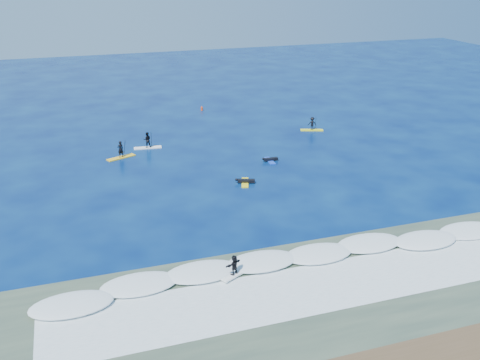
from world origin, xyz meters
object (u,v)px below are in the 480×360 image
object	(u,v)px
wave_surfer	(234,266)
prone_paddler_near	(245,181)
sup_paddler_right	(312,124)
prone_paddler_far	(270,160)
marker_buoy	(202,108)
sup_paddler_center	(147,141)
sup_paddler_left	(121,152)

from	to	relation	value
wave_surfer	prone_paddler_near	bearing A→B (deg)	41.09
sup_paddler_right	prone_paddler_far	xyz separation A→B (m)	(-8.42, -8.15, -0.57)
prone_paddler_near	wave_surfer	distance (m)	15.40
sup_paddler_right	marker_buoy	xyz separation A→B (m)	(-10.01, 12.72, -0.43)
prone_paddler_near	marker_buoy	world-z (taller)	marker_buoy
sup_paddler_center	marker_buoy	distance (m)	16.05
marker_buoy	sup_paddler_right	bearing A→B (deg)	-51.78
sup_paddler_left	wave_surfer	xyz separation A→B (m)	(4.20, -24.50, 0.16)
sup_paddler_left	sup_paddler_center	bearing A→B (deg)	14.02
sup_paddler_center	prone_paddler_near	world-z (taller)	sup_paddler_center
wave_surfer	marker_buoy	size ratio (longest dim) A/B	2.92
sup_paddler_center	marker_buoy	xyz separation A→B (m)	(9.30, 13.08, -0.46)
prone_paddler_far	sup_paddler_left	bearing A→B (deg)	70.40
sup_paddler_center	marker_buoy	world-z (taller)	sup_paddler_center
sup_paddler_right	prone_paddler_far	world-z (taller)	sup_paddler_right
sup_paddler_left	sup_paddler_right	bearing A→B (deg)	-15.34
prone_paddler_near	wave_surfer	world-z (taller)	wave_surfer
sup_paddler_left	prone_paddler_near	distance (m)	14.11
sup_paddler_center	prone_paddler_far	world-z (taller)	sup_paddler_center
sup_paddler_left	wave_surfer	distance (m)	24.86
sup_paddler_center	prone_paddler_near	xyz separation A→B (m)	(6.74, -12.36, -0.60)
sup_paddler_right	sup_paddler_left	bearing A→B (deg)	-154.24
sup_paddler_left	prone_paddler_far	distance (m)	15.01
sup_paddler_right	marker_buoy	bearing A→B (deg)	147.44
sup_paddler_left	wave_surfer	bearing A→B (deg)	-102.16
prone_paddler_near	marker_buoy	size ratio (longest dim) A/B	3.41
prone_paddler_far	wave_surfer	distance (m)	21.28
sup_paddler_left	marker_buoy	world-z (taller)	sup_paddler_left
sup_paddler_right	prone_paddler_near	world-z (taller)	sup_paddler_right
wave_surfer	prone_paddler_far	bearing A→B (deg)	35.13
sup_paddler_left	sup_paddler_center	world-z (taller)	sup_paddler_left
prone_paddler_far	marker_buoy	distance (m)	20.93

